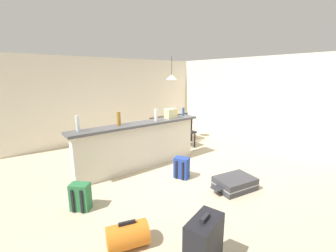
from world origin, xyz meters
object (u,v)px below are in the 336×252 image
(pendant_lamp, at_px, (172,77))
(suitcase_upright_black, at_px, (204,246))
(suitcase_flat_charcoal, at_px, (235,183))
(backpack_green, at_px, (81,197))
(bottle_clear, at_px, (78,124))
(bottle_blue, at_px, (183,112))
(bottle_amber, at_px, (119,119))
(grocery_bag, at_px, (171,113))
(duffel_bag_orange, at_px, (128,236))
(dining_chair_near_partition, at_px, (185,129))
(backpack_blue, at_px, (182,168))
(dining_table, at_px, (172,121))
(bottle_white, at_px, (156,115))

(pendant_lamp, bearing_deg, suitcase_upright_black, -124.83)
(suitcase_flat_charcoal, height_order, suitcase_upright_black, suitcase_upright_black)
(suitcase_upright_black, relative_size, backpack_green, 1.60)
(bottle_clear, bearing_deg, bottle_blue, -0.05)
(bottle_amber, xyz_separation_m, grocery_bag, (1.29, -0.04, -0.03))
(bottle_blue, relative_size, grocery_bag, 0.78)
(bottle_blue, distance_m, duffel_bag_orange, 3.41)
(bottle_amber, xyz_separation_m, backpack_green, (-1.08, -0.83, -0.95))
(suitcase_flat_charcoal, height_order, duffel_bag_orange, duffel_bag_orange)
(bottle_amber, distance_m, duffel_bag_orange, 2.36)
(suitcase_upright_black, bearing_deg, bottle_amber, 80.74)
(dining_chair_near_partition, height_order, backpack_blue, dining_chair_near_partition)
(grocery_bag, height_order, dining_table, grocery_bag)
(pendant_lamp, distance_m, duffel_bag_orange, 4.68)
(grocery_bag, bearing_deg, bottle_blue, 6.87)
(backpack_blue, bearing_deg, suitcase_upright_black, -125.73)
(bottle_blue, distance_m, dining_table, 1.27)
(grocery_bag, bearing_deg, dining_table, 49.77)
(pendant_lamp, bearing_deg, suitcase_flat_charcoal, -107.48)
(dining_table, distance_m, backpack_green, 3.85)
(suitcase_upright_black, distance_m, backpack_blue, 2.21)
(backpack_blue, xyz_separation_m, backpack_green, (-1.91, 0.14, 0.00))
(bottle_white, relative_size, suitcase_flat_charcoal, 0.30)
(bottle_clear, relative_size, suitcase_upright_black, 0.42)
(backpack_blue, bearing_deg, bottle_white, 90.63)
(dining_table, distance_m, pendant_lamp, 1.28)
(grocery_bag, relative_size, backpack_green, 0.62)
(bottle_amber, distance_m, suitcase_upright_black, 2.91)
(backpack_green, bearing_deg, pendant_lamp, 30.00)
(bottle_blue, bearing_deg, bottle_clear, 179.95)
(bottle_clear, distance_m, bottle_amber, 0.79)
(dining_chair_near_partition, xyz_separation_m, pendant_lamp, (-0.02, 0.58, 1.41))
(suitcase_flat_charcoal, bearing_deg, bottle_white, 104.12)
(bottle_white, xyz_separation_m, backpack_green, (-1.90, -0.72, -0.94))
(backpack_blue, bearing_deg, bottle_blue, 47.60)
(pendant_lamp, distance_m, backpack_green, 4.17)
(bottle_clear, distance_m, pendant_lamp, 3.28)
(pendant_lamp, relative_size, suitcase_flat_charcoal, 0.79)
(suitcase_upright_black, bearing_deg, backpack_blue, 54.27)
(duffel_bag_orange, xyz_separation_m, suitcase_upright_black, (0.43, -0.80, 0.18))
(dining_chair_near_partition, height_order, duffel_bag_orange, dining_chair_near_partition)
(grocery_bag, distance_m, pendant_lamp, 1.65)
(dining_chair_near_partition, bearing_deg, bottle_clear, -171.06)
(bottle_white, bearing_deg, bottle_amber, 172.93)
(bottle_amber, distance_m, pendant_lamp, 2.58)
(bottle_amber, relative_size, bottle_white, 1.07)
(bottle_amber, distance_m, dining_table, 2.54)
(suitcase_flat_charcoal, bearing_deg, backpack_blue, 115.42)
(suitcase_flat_charcoal, bearing_deg, backpack_green, 155.62)
(suitcase_upright_black, xyz_separation_m, backpack_green, (-0.63, 1.93, -0.13))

